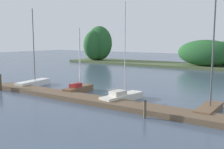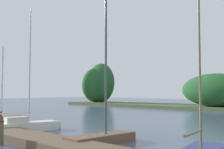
{
  "view_description": "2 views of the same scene",
  "coord_description": "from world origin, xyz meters",
  "views": [
    {
      "loc": [
        6.82,
        -3.98,
        4.58
      ],
      "look_at": [
        -5.02,
        13.39,
        1.75
      ],
      "focal_mm": 41.54,
      "sensor_mm": 36.0,
      "label": 1
    },
    {
      "loc": [
        12.36,
        3.82,
        2.33
      ],
      "look_at": [
        3.55,
        12.61,
        3.05
      ],
      "focal_mm": 46.27,
      "sensor_mm": 36.0,
      "label": 2
    }
  ],
  "objects": [
    {
      "name": "sailboat_2",
      "position": [
        -3.25,
        12.26,
        0.36
      ],
      "size": [
        1.66,
        4.23,
        7.31
      ],
      "rotation": [
        0.0,
        0.0,
        1.41
      ],
      "color": "silver",
      "rests_on": "ground"
    },
    {
      "name": "dock_pier",
      "position": [
        0.0,
        10.63,
        0.17
      ],
      "size": [
        31.93,
        1.8,
        0.35
      ],
      "color": "brown",
      "rests_on": "ground"
    },
    {
      "name": "mooring_piling_1",
      "position": [
        0.09,
        9.32,
        0.54
      ],
      "size": [
        0.21,
        0.21,
        1.06
      ],
      "color": "brown",
      "rests_on": "ground"
    },
    {
      "name": "sailboat_1",
      "position": [
        -8.11,
        12.82,
        0.4
      ],
      "size": [
        1.19,
        3.53,
        5.6
      ],
      "rotation": [
        0.0,
        0.0,
        1.65
      ],
      "color": "brown",
      "rests_on": "ground"
    },
    {
      "name": "sailboat_3",
      "position": [
        2.94,
        12.74,
        0.37
      ],
      "size": [
        1.05,
        3.69,
        7.43
      ],
      "rotation": [
        0.0,
        0.0,
        1.56
      ],
      "color": "brown",
      "rests_on": "ground"
    },
    {
      "name": "sailboat_0",
      "position": [
        -13.89,
        12.67,
        0.35
      ],
      "size": [
        1.51,
        4.24,
        7.56
      ],
      "rotation": [
        0.0,
        0.0,
        1.7
      ],
      "color": "white",
      "rests_on": "ground"
    },
    {
      "name": "mooring_piling_0",
      "position": [
        -14.52,
        9.36,
        0.75
      ],
      "size": [
        0.31,
        0.31,
        1.48
      ],
      "color": "#4C3D28",
      "rests_on": "ground"
    }
  ]
}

